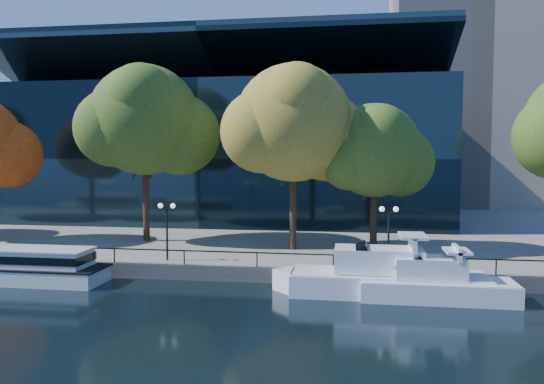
% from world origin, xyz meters
% --- Properties ---
extents(ground, '(160.00, 160.00, 0.00)m').
position_xyz_m(ground, '(0.00, 0.00, 0.00)').
color(ground, black).
rests_on(ground, ground).
extents(promenade, '(90.00, 67.08, 1.00)m').
position_xyz_m(promenade, '(0.00, 36.38, 0.50)').
color(promenade, slate).
rests_on(promenade, ground).
extents(railing, '(88.20, 0.08, 0.99)m').
position_xyz_m(railing, '(0.00, 3.25, 1.94)').
color(railing, black).
rests_on(railing, promenade).
extents(convention_building, '(50.00, 24.57, 21.43)m').
position_xyz_m(convention_building, '(-4.00, 31.79, 8.51)').
color(convention_building, black).
rests_on(convention_building, ground).
extents(tour_boat, '(14.50, 3.23, 2.75)m').
position_xyz_m(tour_boat, '(-11.72, 0.86, 1.17)').
color(tour_boat, silver).
rests_on(tour_boat, ground).
extents(cruiser_near, '(12.80, 3.30, 3.71)m').
position_xyz_m(cruiser_near, '(12.83, 1.11, 1.15)').
color(cruiser_near, white).
rests_on(cruiser_near, ground).
extents(cruiser_far, '(9.81, 2.72, 3.20)m').
position_xyz_m(cruiser_far, '(15.67, 0.44, 1.02)').
color(cruiser_far, white).
rests_on(cruiser_far, ground).
extents(tree_2, '(11.79, 9.67, 15.08)m').
position_xyz_m(tree_2, '(-6.22, 12.40, 11.16)').
color(tree_2, black).
rests_on(tree_2, promenade).
extents(tree_3, '(11.42, 9.37, 14.44)m').
position_xyz_m(tree_3, '(6.76, 10.17, 10.67)').
color(tree_3, black).
rests_on(tree_3, promenade).
extents(tree_4, '(9.18, 7.53, 11.42)m').
position_xyz_m(tree_4, '(12.98, 11.42, 8.58)').
color(tree_4, black).
rests_on(tree_4, promenade).
extents(lamp_1, '(1.26, 0.36, 4.03)m').
position_xyz_m(lamp_1, '(-1.64, 4.50, 3.98)').
color(lamp_1, black).
rests_on(lamp_1, promenade).
extents(lamp_2, '(1.26, 0.36, 4.03)m').
position_xyz_m(lamp_2, '(13.55, 4.50, 3.98)').
color(lamp_2, black).
rests_on(lamp_2, promenade).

